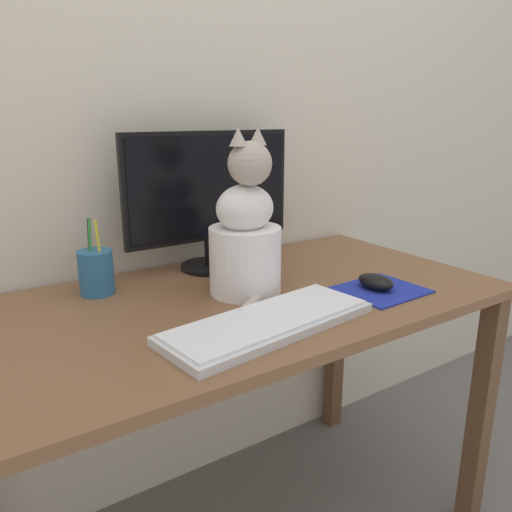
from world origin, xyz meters
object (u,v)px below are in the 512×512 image
Objects in this scene: monitor at (210,195)px; cat at (246,234)px; computer_mouse_right at (376,282)px; keyboard at (269,322)px; pen_cup at (96,272)px.

cat is at bearing -96.89° from monitor.
monitor reaches higher than computer_mouse_right.
keyboard is 0.45m from pen_cup.
computer_mouse_right is at bearing -31.51° from pen_cup.
pen_cup is at bearing -174.72° from monitor.
monitor is 1.03× the size of keyboard.
keyboard is 2.59× the size of pen_cup.
monitor is at bearing 69.71° from keyboard.
cat is (-0.03, -0.22, -0.06)m from monitor.
keyboard is at bearing -173.83° from computer_mouse_right.
cat reaches higher than monitor.
computer_mouse_right reaches higher than keyboard.
monitor reaches higher than pen_cup.
cat is at bearing 149.60° from computer_mouse_right.
monitor is at bearing 5.28° from pen_cup.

